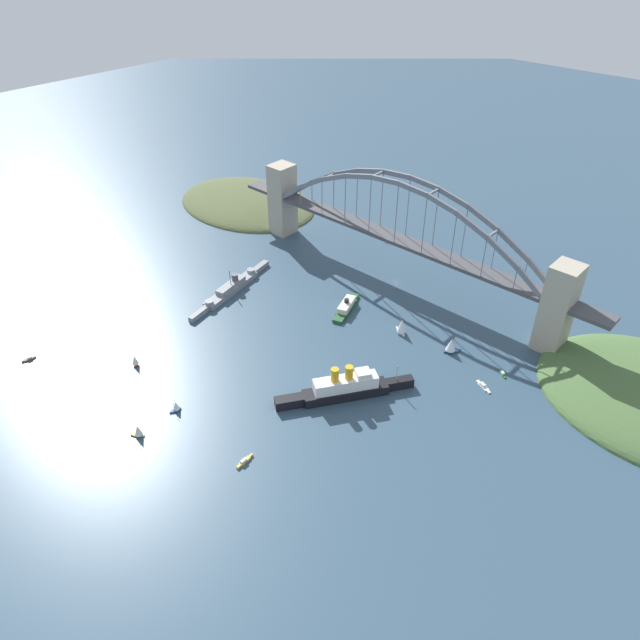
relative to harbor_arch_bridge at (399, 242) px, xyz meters
name	(u,v)px	position (x,y,z in m)	size (l,w,h in m)	color
ground_plane	(396,281)	(0.00, 0.00, -31.07)	(1400.00, 1400.00, 0.00)	#334C60
harbor_arch_bridge	(399,242)	(0.00, 0.00, 0.00)	(289.10, 17.58, 76.39)	#ADA38E
headland_east_shore	(250,204)	(173.02, -18.11, -31.07)	(132.61, 101.09, 16.30)	#515B38
ocean_liner	(345,388)	(-50.66, 115.89, -25.11)	(47.83, 67.74, 20.47)	black
naval_cruiser	(232,288)	(75.75, 86.99, -28.29)	(21.93, 84.49, 16.61)	gray
harbor_ferry_steamer	(346,306)	(2.73, 51.43, -28.57)	(17.54, 34.79, 8.12)	#23512D
seaplane_taxiing_near_bridge	(390,238)	(39.53, -45.63, -28.95)	(10.04, 9.40, 4.99)	#B7B7B2
small_boat_0	(176,406)	(8.08, 184.14, -27.93)	(4.16, 6.50, 6.74)	#234C8C
small_boat_1	(402,326)	(-39.32, 48.31, -25.49)	(9.66, 7.47, 12.01)	silver
small_boat_2	(138,431)	(7.08, 208.01, -27.17)	(6.47, 5.72, 8.26)	gold
small_boat_3	(502,373)	(-105.16, 41.63, -30.36)	(7.00, 5.70, 2.00)	#2D6B3D
small_boat_4	(29,359)	(106.77, 216.56, -30.31)	(2.87, 8.23, 2.10)	brown
small_boat_5	(244,461)	(-45.17, 183.81, -30.20)	(2.62, 10.87, 2.34)	gold
small_boat_6	(135,360)	(56.12, 177.22, -27.26)	(6.33, 5.00, 8.24)	#B2231E
small_boat_7	(451,345)	(-72.12, 43.82, -25.95)	(8.99, 9.78, 10.95)	#234C8C
small_boat_8	(483,386)	(-102.55, 58.51, -30.37)	(11.10, 6.05, 1.99)	silver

